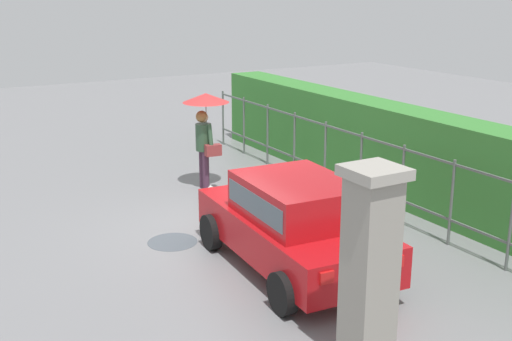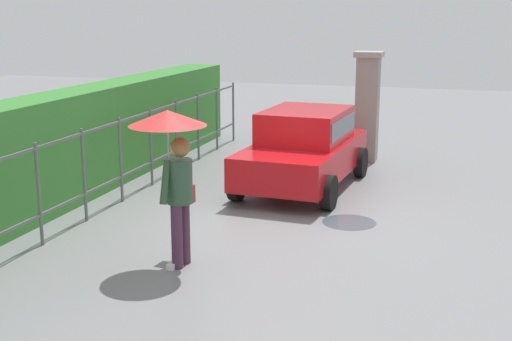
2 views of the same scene
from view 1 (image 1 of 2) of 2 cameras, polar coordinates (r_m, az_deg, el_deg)
The scene contains 7 objects.
ground_plane at distance 11.80m, azimuth -2.87°, elevation -5.15°, with size 40.00×40.00×0.00m, color slate.
car at distance 9.89m, azimuth 3.38°, elevation -4.42°, with size 3.82×2.05×1.48m.
pedestrian at distance 13.81m, azimuth -4.51°, elevation 4.60°, with size 1.00×1.00×2.08m.
gate_pillar at distance 7.28m, azimuth 10.01°, elevation -8.64°, with size 0.60×0.60×2.42m.
fence_section at distance 12.97m, azimuth 9.24°, elevation 0.44°, with size 12.10×0.05×1.50m.
hedge_row at distance 13.56m, azimuth 12.52°, elevation 1.49°, with size 13.05×0.90×1.90m, color #387F33.
puddle_near at distance 11.29m, azimuth -7.40°, elevation -6.28°, with size 0.86×0.86×0.00m, color #4C545B.
Camera 1 is at (9.84, -4.96, 4.23)m, focal length 45.24 mm.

